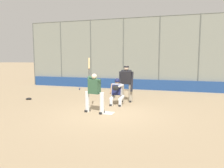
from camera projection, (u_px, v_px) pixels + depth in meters
The scene contains 11 objects.
ground_plane at pixel (108, 113), 8.70m from camera, with size 160.00×160.00×0.00m, color tan.
home_plate_marker at pixel (108, 113), 8.70m from camera, with size 0.43×0.43×0.01m, color white.
backstop_fence at pixel (141, 52), 15.04m from camera, with size 17.57×0.08×4.96m.
padding_wall at pixel (140, 84), 15.21m from camera, with size 17.14×0.18×0.70m, color navy.
bleachers_beyond at pixel (185, 80), 16.76m from camera, with size 12.24×2.50×1.48m.
batter_at_plate at pixel (94, 92), 8.67m from camera, with size 0.93×0.81×2.20m.
catcher_behind_plate at pixel (117, 91), 10.10m from camera, with size 0.66×0.76×1.25m.
umpire_home at pixel (126, 83), 10.77m from camera, with size 0.73×0.49×1.81m.
spare_bat_near_backstop at pixel (80, 89), 15.38m from camera, with size 0.38×0.76×0.07m.
spare_bat_by_padding at pixel (123, 90), 14.93m from camera, with size 0.85×0.26×0.07m.
fielding_glove_on_dirt at pixel (29, 99), 11.49m from camera, with size 0.29×0.22×0.10m.
Camera 1 is at (-2.73, 8.05, 2.19)m, focal length 35.00 mm.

